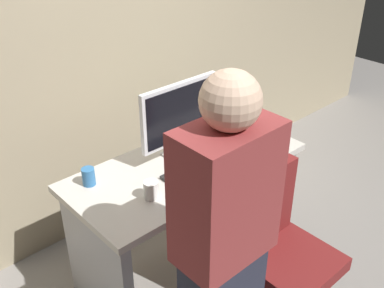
{
  "coord_description": "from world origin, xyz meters",
  "views": [
    {
      "loc": [
        -1.49,
        -1.68,
        2.17
      ],
      "look_at": [
        0.0,
        -0.05,
        0.9
      ],
      "focal_mm": 42.8,
      "sensor_mm": 36.0,
      "label": 1
    }
  ],
  "objects": [
    {
      "name": "cup_by_monitor",
      "position": [
        -0.53,
        0.19,
        0.8
      ],
      "size": [
        0.07,
        0.07,
        0.1
      ],
      "primitive_type": "cylinder",
      "color": "#3372B2",
      "rests_on": "desk"
    },
    {
      "name": "mouse",
      "position": [
        0.29,
        -0.09,
        0.77
      ],
      "size": [
        0.06,
        0.1,
        0.03
      ],
      "primitive_type": "ellipsoid",
      "color": "white",
      "rests_on": "desk"
    },
    {
      "name": "person_at_desk",
      "position": [
        -0.44,
        -0.73,
        0.84
      ],
      "size": [
        0.4,
        0.24,
        1.64
      ],
      "color": "#262838",
      "rests_on": "ground"
    },
    {
      "name": "office_chair",
      "position": [
        0.07,
        -0.68,
        0.43
      ],
      "size": [
        0.52,
        0.52,
        0.94
      ],
      "color": "black",
      "rests_on": "ground"
    },
    {
      "name": "cup_near_keyboard",
      "position": [
        -0.35,
        -0.13,
        0.8
      ],
      "size": [
        0.08,
        0.08,
        0.1
      ],
      "primitive_type": "cylinder",
      "color": "white",
      "rests_on": "desk"
    },
    {
      "name": "ground_plane",
      "position": [
        0.0,
        0.0,
        0.0
      ],
      "size": [
        9.0,
        9.0,
        0.0
      ],
      "primitive_type": "plane",
      "color": "gray"
    },
    {
      "name": "wall_back",
      "position": [
        0.0,
        0.78,
        1.5
      ],
      "size": [
        6.4,
        0.1,
        3.0
      ],
      "primitive_type": "cube",
      "color": "tan",
      "rests_on": "ground"
    },
    {
      "name": "desk",
      "position": [
        0.0,
        0.0,
        0.52
      ],
      "size": [
        1.4,
        0.67,
        0.75
      ],
      "color": "beige",
      "rests_on": "ground"
    },
    {
      "name": "book_stack",
      "position": [
        0.45,
        0.17,
        0.81
      ],
      "size": [
        0.22,
        0.17,
        0.11
      ],
      "color": "gold",
      "rests_on": "desk"
    },
    {
      "name": "cell_phone",
      "position": [
        0.48,
        -0.13,
        0.76
      ],
      "size": [
        0.11,
        0.16,
        0.01
      ],
      "primitive_type": "cube",
      "rotation": [
        0.0,
        0.0,
        0.34
      ],
      "color": "black",
      "rests_on": "desk"
    },
    {
      "name": "keyboard",
      "position": [
        0.0,
        -0.09,
        0.76
      ],
      "size": [
        0.43,
        0.13,
        0.02
      ],
      "primitive_type": "cube",
      "rotation": [
        0.0,
        0.0,
        -0.0
      ],
      "color": "#262626",
      "rests_on": "desk"
    },
    {
      "name": "monitor",
      "position": [
        0.05,
        0.1,
        1.01
      ],
      "size": [
        0.54,
        0.14,
        0.46
      ],
      "color": "silver",
      "rests_on": "desk"
    }
  ]
}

